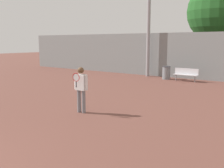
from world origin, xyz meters
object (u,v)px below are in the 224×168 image
Objects in this scene: tennis_player at (81,87)px; tree_green_broad at (219,12)px; light_pole_far_right at (149,8)px; trash_bin at (166,73)px; bench_courtside_near at (186,73)px.

tree_green_broad is at bearing 82.51° from tennis_player.
light_pole_far_right is 1.15× the size of tree_green_broad.
trash_bin is (1.87, -0.66, -4.67)m from light_pole_far_right.
tennis_player is 0.20× the size of light_pole_far_right.
tennis_player is 16.49m from tree_green_broad.
tree_green_broad reaches higher than bench_courtside_near.
tennis_player reaches higher than trash_bin.
light_pole_far_right is (-3.35, 0.79, 4.59)m from bench_courtside_near.
tree_green_broad is at bearing 87.35° from bench_courtside_near.
light_pole_far_right is at bearing 166.79° from bench_courtside_near.
bench_courtside_near is (0.21, 9.99, -0.45)m from tennis_player.
tree_green_broad reaches higher than trash_bin.
light_pole_far_right reaches higher than trash_bin.
bench_courtside_near is at bearing -13.21° from light_pole_far_right.
tennis_player is at bearing -82.82° from trash_bin.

